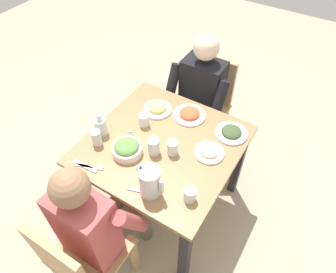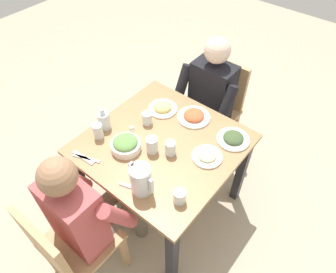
% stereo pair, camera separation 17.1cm
% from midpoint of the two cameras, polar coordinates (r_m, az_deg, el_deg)
% --- Properties ---
extents(ground_plane, '(8.00, 8.00, 0.00)m').
position_cam_midpoint_polar(ground_plane, '(2.58, -2.73, -12.31)').
color(ground_plane, tan).
extents(dining_table, '(0.95, 0.95, 0.74)m').
position_cam_midpoint_polar(dining_table, '(2.06, -3.34, -3.51)').
color(dining_table, '#997047').
rests_on(dining_table, ground_plane).
extents(chair_near, '(0.40, 0.40, 0.87)m').
position_cam_midpoint_polar(chair_near, '(1.94, -18.79, -21.04)').
color(chair_near, tan).
rests_on(chair_near, ground_plane).
extents(chair_far, '(0.40, 0.40, 0.87)m').
position_cam_midpoint_polar(chair_far, '(2.67, 5.29, 6.56)').
color(chair_far, tan).
rests_on(chair_far, ground_plane).
extents(diner_near, '(0.48, 0.53, 1.16)m').
position_cam_midpoint_polar(diner_near, '(1.85, -15.43, -14.72)').
color(diner_near, '#B24C4C').
rests_on(diner_near, ground_plane).
extents(diner_far, '(0.48, 0.53, 1.16)m').
position_cam_midpoint_polar(diner_far, '(2.44, 3.25, 6.52)').
color(diner_far, black).
rests_on(diner_far, ground_plane).
extents(water_pitcher, '(0.16, 0.12, 0.19)m').
position_cam_midpoint_polar(water_pitcher, '(1.68, -6.35, -8.58)').
color(water_pitcher, silver).
rests_on(water_pitcher, dining_table).
extents(salad_bowl, '(0.19, 0.19, 0.09)m').
position_cam_midpoint_polar(salad_bowl, '(1.92, -10.23, -2.33)').
color(salad_bowl, white).
rests_on(salad_bowl, dining_table).
extents(plate_fries, '(0.21, 0.21, 0.06)m').
position_cam_midpoint_polar(plate_fries, '(2.19, -4.27, 5.19)').
color(plate_fries, white).
rests_on(plate_fries, dining_table).
extents(plate_beans, '(0.19, 0.19, 0.04)m').
position_cam_midpoint_polar(plate_beans, '(1.91, 5.17, -3.03)').
color(plate_beans, white).
rests_on(plate_beans, dining_table).
extents(plate_rice_curry, '(0.23, 0.23, 0.05)m').
position_cam_midpoint_polar(plate_rice_curry, '(2.14, 1.74, 4.12)').
color(plate_rice_curry, white).
rests_on(plate_rice_curry, dining_table).
extents(plate_dolmas, '(0.21, 0.21, 0.05)m').
position_cam_midpoint_polar(plate_dolmas, '(2.04, 9.41, 0.66)').
color(plate_dolmas, white).
rests_on(plate_dolmas, dining_table).
extents(water_glass_far_right, '(0.07, 0.07, 0.10)m').
position_cam_midpoint_polar(water_glass_far_right, '(1.88, -1.76, -2.23)').
color(water_glass_far_right, silver).
rests_on(water_glass_far_right, dining_table).
extents(water_glass_center, '(0.07, 0.07, 0.09)m').
position_cam_midpoint_polar(water_glass_center, '(2.07, -6.90, 2.94)').
color(water_glass_center, silver).
rests_on(water_glass_center, dining_table).
extents(water_glass_far_left, '(0.07, 0.07, 0.11)m').
position_cam_midpoint_polar(water_glass_far_left, '(1.89, -5.27, -1.98)').
color(water_glass_far_left, silver).
rests_on(water_glass_far_left, dining_table).
extents(water_glass_near_right, '(0.06, 0.06, 0.11)m').
position_cam_midpoint_polar(water_glass_near_right, '(2.00, -15.60, -0.36)').
color(water_glass_near_right, silver).
rests_on(water_glass_near_right, dining_table).
extents(water_glass_near_left, '(0.07, 0.07, 0.09)m').
position_cam_midpoint_polar(water_glass_near_left, '(1.69, 1.16, -10.94)').
color(water_glass_near_left, silver).
rests_on(water_glass_near_left, dining_table).
extents(oil_carafe, '(0.08, 0.08, 0.16)m').
position_cam_midpoint_polar(oil_carafe, '(2.06, -14.74, 1.64)').
color(oil_carafe, silver).
rests_on(oil_carafe, dining_table).
extents(salt_shaker, '(0.03, 0.03, 0.05)m').
position_cam_midpoint_polar(salt_shaker, '(2.02, -9.45, 0.49)').
color(salt_shaker, white).
rests_on(salt_shaker, dining_table).
extents(fork_near, '(0.17, 0.06, 0.01)m').
position_cam_midpoint_polar(fork_near, '(2.19, 3.11, 4.86)').
color(fork_near, silver).
rests_on(fork_near, dining_table).
extents(knife_near, '(0.18, 0.07, 0.01)m').
position_cam_midpoint_polar(knife_near, '(1.76, -7.63, -10.28)').
color(knife_near, silver).
rests_on(knife_near, dining_table).
extents(fork_far, '(0.17, 0.04, 0.01)m').
position_cam_midpoint_polar(fork_far, '(1.94, -17.69, -5.42)').
color(fork_far, silver).
rests_on(fork_far, dining_table).
extents(knife_far, '(0.18, 0.08, 0.01)m').
position_cam_midpoint_polar(knife_far, '(1.93, -17.11, -5.53)').
color(knife_far, silver).
rests_on(knife_far, dining_table).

